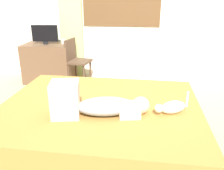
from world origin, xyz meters
TOP-DOWN VIEW (x-y plane):
  - ground_plane at (0.00, 0.00)m, footprint 16.00×16.00m
  - back_wall_with_window at (-0.00, 2.37)m, footprint 6.40×0.14m
  - bed at (-0.01, 0.02)m, footprint 2.15×1.77m
  - person_lying at (-0.00, -0.21)m, footprint 0.94×0.43m
  - cat at (0.72, -0.09)m, footprint 0.33×0.21m
  - desk at (-1.38, 1.97)m, footprint 0.90×0.56m
  - tv_monitor at (-1.41, 1.97)m, footprint 0.48×0.10m
  - cup at (-1.09, 2.06)m, footprint 0.07×0.07m
  - chair_by_desk at (-0.82, 1.87)m, footprint 0.44×0.44m
  - curtain_left at (-0.99, 2.25)m, footprint 0.44×0.06m

SIDE VIEW (x-z plane):
  - ground_plane at x=0.00m, z-range 0.00..0.00m
  - bed at x=-0.01m, z-range 0.00..0.51m
  - desk at x=-1.38m, z-range 0.00..0.74m
  - chair_by_desk at x=-0.82m, z-range 0.08..0.94m
  - cat at x=0.72m, z-range 0.47..0.68m
  - person_lying at x=0.00m, z-range 0.45..0.79m
  - cup at x=-1.09m, z-range 0.74..0.82m
  - tv_monitor at x=-1.41m, z-range 0.75..1.10m
  - curtain_left at x=-0.99m, z-range 0.00..2.50m
  - back_wall_with_window at x=0.00m, z-range 0.00..2.90m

